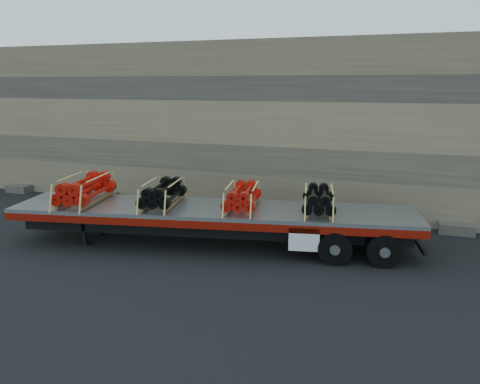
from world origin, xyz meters
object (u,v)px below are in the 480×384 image
object	(u,v)px
bundle_midfront	(163,194)
bundle_midrear	(242,197)
trailer	(212,226)
bundle_front	(85,190)
bundle_rear	(319,200)

from	to	relation	value
bundle_midfront	bundle_midrear	xyz separation A→B (m)	(2.62, 0.51, -0.02)
trailer	bundle_midfront	world-z (taller)	bundle_midfront
trailer	bundle_midfront	size ratio (longest dim) A/B	6.14
trailer	bundle_front	xyz separation A→B (m)	(-4.32, -0.83, 1.09)
bundle_rear	bundle_front	bearing A→B (deg)	180.00
trailer	bundle_rear	bearing A→B (deg)	0.00
trailer	bundle_rear	xyz separation A→B (m)	(3.40, 0.66, 1.02)
trailer	bundle_front	world-z (taller)	bundle_front
bundle_midrear	bundle_rear	distance (m)	2.45
bundle_front	bundle_midrear	size ratio (longest dim) A/B	1.18
trailer	bundle_midrear	bearing A→B (deg)	-0.00
bundle_front	bundle_rear	bearing A→B (deg)	-0.00
trailer	bundle_midfront	xyz separation A→B (m)	(-1.63, -0.31, 1.04)
bundle_rear	bundle_midfront	bearing A→B (deg)	180.00
trailer	bundle_rear	distance (m)	3.60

